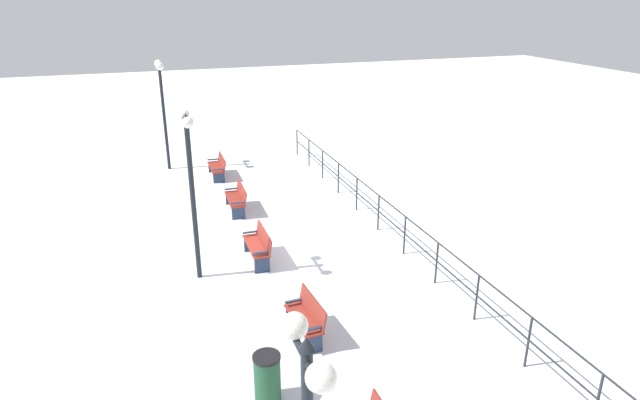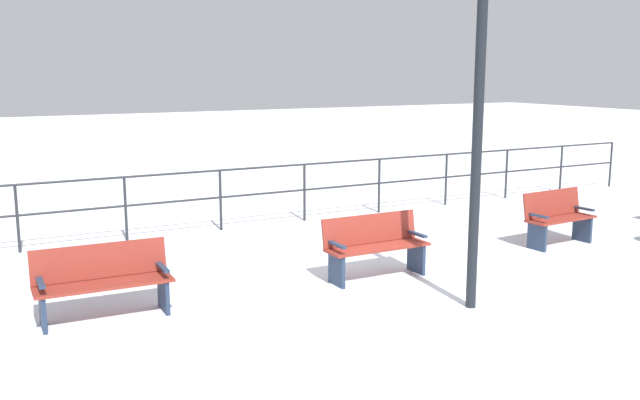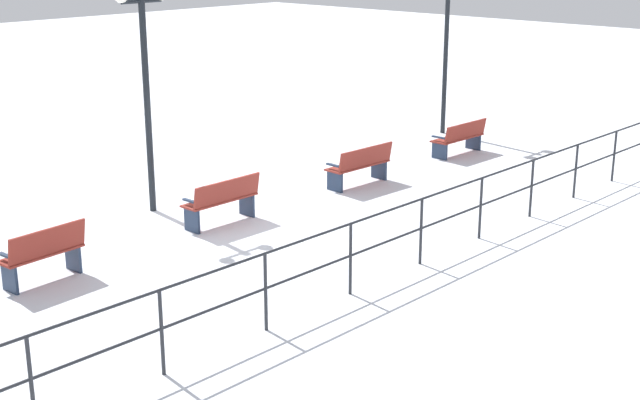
{
  "view_description": "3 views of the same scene",
  "coord_description": "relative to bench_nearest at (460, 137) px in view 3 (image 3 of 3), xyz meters",
  "views": [
    {
      "loc": [
        2.86,
        13.53,
        7.09
      ],
      "look_at": [
        -2.11,
        -1.08,
        1.16
      ],
      "focal_mm": 30.95,
      "sensor_mm": 36.0,
      "label": 1
    },
    {
      "loc": [
        8.51,
        -5.45,
        3.02
      ],
      "look_at": [
        -1.56,
        -0.05,
        0.9
      ],
      "focal_mm": 39.9,
      "sensor_mm": 36.0,
      "label": 2
    },
    {
      "loc": [
        -12.26,
        10.39,
        5.33
      ],
      "look_at": [
        -1.76,
        -0.78,
        0.69
      ],
      "focal_mm": 49.62,
      "sensor_mm": 36.0,
      "label": 3
    }
  ],
  "objects": [
    {
      "name": "bench_fourth",
      "position": [
        -0.08,
        11.54,
        0.05
      ],
      "size": [
        0.58,
        1.4,
        0.94
      ],
      "rotation": [
        0.0,
        0.0,
        0.07
      ],
      "color": "maroon",
      "rests_on": "ground"
    },
    {
      "name": "bench_third",
      "position": [
        0.09,
        7.7,
        0.05
      ],
      "size": [
        0.51,
        1.57,
        0.91
      ],
      "rotation": [
        0.0,
        0.0,
        0.0
      ],
      "color": "maroon",
      "rests_on": "ground"
    },
    {
      "name": "bench_second",
      "position": [
        -0.04,
        3.85,
        0.03
      ],
      "size": [
        0.59,
        1.65,
        0.89
      ],
      "rotation": [
        0.0,
        0.0,
        -0.03
      ],
      "color": "maroon",
      "rests_on": "ground"
    },
    {
      "name": "ground_plane",
      "position": [
        0.05,
        7.7,
        -0.44
      ],
      "size": [
        80.0,
        80.0,
        0.0
      ],
      "primitive_type": "plane",
      "color": "white",
      "rests_on": "ground"
    },
    {
      "name": "lamppost_middle",
      "position": [
        1.78,
        8.08,
        2.52
      ],
      "size": [
        0.27,
        1.16,
        4.36
      ],
      "color": "black",
      "rests_on": "ground"
    },
    {
      "name": "bench_nearest",
      "position": [
        0.0,
        0.0,
        0.0
      ],
      "size": [
        0.57,
        1.64,
        0.85
      ],
      "rotation": [
        0.0,
        0.0,
        -0.01
      ],
      "color": "maroon",
      "rests_on": "ground"
    },
    {
      "name": "lamppost_near",
      "position": [
        1.78,
        -1.78,
        2.78
      ],
      "size": [
        0.31,
        1.17,
        4.44
      ],
      "color": "black",
      "rests_on": "ground"
    },
    {
      "name": "waterfront_railing",
      "position": [
        -3.92,
        7.7,
        0.33
      ],
      "size": [
        0.05,
        19.58,
        1.16
      ],
      "color": "#26282D",
      "rests_on": "ground"
    }
  ]
}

